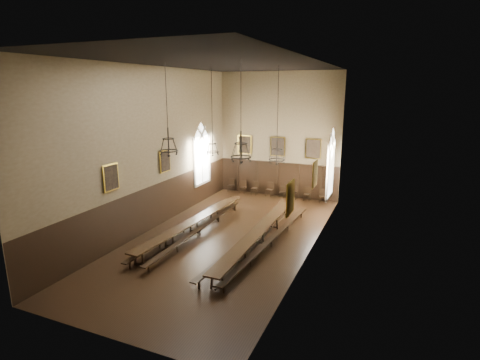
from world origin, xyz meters
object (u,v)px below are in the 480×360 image
Objects in this scene: bench_left_outer at (184,228)px; table_right at (259,237)px; chair_0 at (231,188)px; chandelier_back_left at (213,146)px; chair_2 at (255,191)px; chandelier_front_left at (169,145)px; chair_1 at (243,189)px; table_left at (194,226)px; chair_3 at (269,192)px; chandelier_front_right at (241,151)px; bench_right_outer at (271,241)px; chair_5 at (294,195)px; bench_left_inner at (200,230)px; bench_right_inner at (251,238)px; chair_4 at (282,194)px; chair_6 at (307,196)px; chandelier_back_right at (277,154)px; chair_7 at (322,199)px.

table_right is at bearing 0.80° from bench_left_outer.
chair_0 is 0.20× the size of chandelier_back_left.
chandelier_front_left is at bearing -91.73° from chair_2.
table_right is 9.78m from chair_1.
chandelier_front_left is (-0.04, -2.07, 4.81)m from table_left.
chair_3 is at bearing 3.82° from chair_2.
table_left is 8.60m from chair_1.
bench_right_outer is at bearing 72.68° from chandelier_front_right.
chair_0 is (-1.66, 8.67, -0.09)m from table_left.
chair_5 is (3.34, 8.61, -0.08)m from table_left.
bench_right_inner is at bearing 0.22° from bench_left_inner.
chandelier_back_left reaches higher than bench_left_outer.
chair_4 is 0.85m from chair_5.
chair_6 is (1.86, 0.04, 0.04)m from chair_4.
table_right reaches higher than bench_right_inner.
table_right reaches higher than bench_right_outer.
chandelier_back_right is (3.79, 2.82, 3.86)m from table_left.
table_right is 6.45m from chandelier_back_left.
chandelier_front_left is 1.01× the size of chandelier_front_right.
chair_1 reaches higher than chair_7.
chair_1 reaches higher than chair_4.
chandelier_front_left is at bearing -82.93° from chair_1.
bench_right_inner is at bearing -83.16° from chair_4.
table_left is 0.98× the size of bench_left_outer.
bench_left_inner is at bearing -179.78° from bench_right_inner.
chair_2 is 7.11m from chandelier_back_left.
table_right is 3.37m from bench_left_inner.
table_left is 0.93× the size of table_right.
chair_6 reaches higher than table_left.
chandelier_front_right is at bearing -72.02° from chair_2.
table_left is 2.37× the size of chandelier_front_right.
chair_0 is 1.04m from chair_1.
chair_1 reaches higher than bench_right_outer.
bench_left_inner is at bearing 74.55° from chandelier_front_left.
bench_left_outer is 5.17m from chandelier_back_left.
chandelier_back_left reaches higher than bench_left_inner.
chair_6 reaches higher than table_right.
table_right is 10.85× the size of chair_0.
chair_5 is (-0.13, 8.80, -0.00)m from bench_right_inner.
chair_4 is at bearing 77.02° from bench_left_inner.
table_left is 9.62m from chair_6.
bench_left_inner is 5.98m from chandelier_back_right.
bench_left_inner is at bearing -130.49° from chair_7.
table_right is 9.02m from chair_3.
chair_4 reaches higher than table_right.
chair_2 is 0.19× the size of chandelier_back_right.
table_right is at bearing 89.42° from chandelier_front_right.
bench_right_inner is at bearing -169.22° from table_right.
chandelier_back_right is (4.00, 0.01, -0.25)m from chandelier_back_left.
chandelier_back_right is at bearing 42.32° from bench_left_inner.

